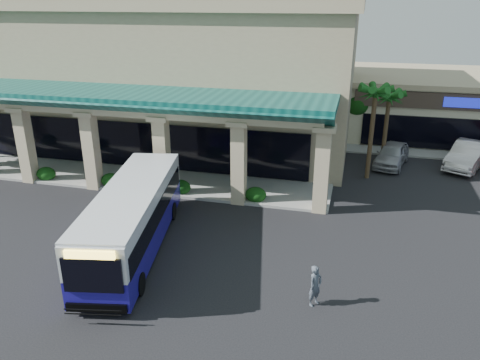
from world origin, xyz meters
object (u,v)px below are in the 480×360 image
(transit_bus, at_px, (133,219))
(car_silver, at_px, (392,154))
(pedestrian, at_px, (315,286))
(car_white, at_px, (468,155))

(transit_bus, distance_m, car_silver, 19.09)
(transit_bus, relative_size, car_silver, 2.35)
(car_silver, bearing_deg, pedestrian, -87.92)
(transit_bus, bearing_deg, pedestrian, -25.61)
(car_silver, distance_m, car_white, 5.05)
(transit_bus, height_order, pedestrian, transit_bus)
(transit_bus, relative_size, car_white, 2.02)
(transit_bus, relative_size, pedestrian, 6.52)
(pedestrian, xyz_separation_m, car_white, (8.48, 17.93, 0.05))
(pedestrian, distance_m, car_silver, 17.45)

